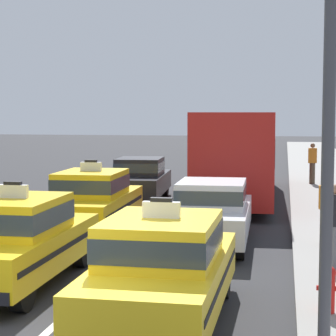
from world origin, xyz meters
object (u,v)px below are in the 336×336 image
traffic_light_pole (240,57)px  bus_right_third (239,150)px  taxi_left_nearest (16,239)px  pedestrian_trailing (334,227)px  sedan_right_second (212,211)px  taxi_right_nearest (163,268)px  sedan_left_third (140,178)px  pedestrian_near_crosswalk (327,211)px  pedestrian_far_corner (312,163)px  taxi_left_second (92,200)px  fire_hydrant (328,287)px

traffic_light_pole → bus_right_third: bearing=94.0°
taxi_left_nearest → pedestrian_trailing: 6.12m
sedan_right_second → bus_right_third: size_ratio=0.39×
sedan_right_second → traffic_light_pole: (1.20, -8.07, 2.97)m
traffic_light_pole → taxi_right_nearest: bearing=120.4°
sedan_right_second → bus_right_third: (0.03, 8.66, 0.97)m
sedan_left_third → taxi_right_nearest: (3.35, -13.11, 0.03)m
pedestrian_trailing → taxi_right_nearest: bearing=-128.8°
taxi_left_nearest → bus_right_third: size_ratio=0.40×
taxi_left_nearest → pedestrian_near_crosswalk: bearing=34.4°
pedestrian_trailing → bus_right_third: bearing=103.5°
sedan_left_third → bus_right_third: bearing=22.4°
pedestrian_far_corner → sedan_right_second: bearing=-102.7°
sedan_right_second → bus_right_third: 8.71m
pedestrian_trailing → pedestrian_far_corner: (0.20, 15.28, 0.05)m
taxi_left_second → bus_right_third: (3.38, 7.50, 0.94)m
taxi_left_second → sedan_left_third: 6.08m
pedestrian_near_crosswalk → taxi_left_second: bearing=167.4°
taxi_left_second → taxi_right_nearest: size_ratio=1.00×
taxi_left_nearest → fire_hydrant: taxi_left_nearest is taller
taxi_right_nearest → pedestrian_trailing: 4.41m
pedestrian_far_corner → fire_hydrant: pedestrian_far_corner is taller
taxi_left_second → taxi_right_nearest: bearing=-65.0°
pedestrian_near_crosswalk → traffic_light_pole: 8.51m
taxi_left_nearest → sedan_right_second: taxi_left_nearest is taller
taxi_left_second → taxi_right_nearest: (3.28, -7.04, 0.00)m
pedestrian_near_crosswalk → pedestrian_trailing: bearing=-89.8°
taxi_left_nearest → fire_hydrant: size_ratio=6.25×
taxi_left_nearest → pedestrian_trailing: size_ratio=2.73×
taxi_left_nearest → pedestrian_near_crosswalk: (5.85, 4.01, 0.08)m
sedan_left_third → taxi_left_second: bearing=-89.3°
taxi_right_nearest → pedestrian_near_crosswalk: size_ratio=2.86×
taxi_left_second → bus_right_third: size_ratio=0.41×
pedestrian_far_corner → pedestrian_trailing: bearing=-90.7°
pedestrian_far_corner → bus_right_third: bearing=-124.4°
bus_right_third → sedan_right_second: bearing=-90.2°
pedestrian_trailing → pedestrian_far_corner: bearing=89.3°
taxi_left_nearest → traffic_light_pole: traffic_light_pole is taller
taxi_left_second → pedestrian_near_crosswalk: taxi_left_second is taller
taxi_left_second → sedan_right_second: taxi_left_second is taller
fire_hydrant → bus_right_third: bearing=99.6°
sedan_right_second → traffic_light_pole: size_ratio=0.78×
sedan_left_third → pedestrian_near_crosswalk: bearing=-50.5°
taxi_right_nearest → pedestrian_far_corner: (2.96, 18.71, 0.16)m
bus_right_third → pedestrian_trailing: bus_right_third is taller
taxi_left_nearest → bus_right_third: bearing=76.0°
pedestrian_near_crosswalk → bus_right_third: bearing=106.7°
taxi_right_nearest → taxi_left_nearest: bearing=151.4°
fire_hydrant → traffic_light_pole: 4.45m
pedestrian_trailing → traffic_light_pole: 6.47m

